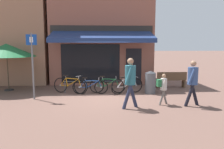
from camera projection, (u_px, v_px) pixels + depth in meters
ground_plane at (104, 97)px, 9.61m from camera, size 160.00×160.00×0.00m
shop_front at (102, 33)px, 13.67m from camera, size 6.01×4.69×6.08m
neighbour_building at (6, 24)px, 13.75m from camera, size 5.67×4.00×7.24m
bike_rack_rail at (99, 83)px, 10.57m from camera, size 3.34×0.04×0.57m
bicycle_orange at (70, 85)px, 10.40m from camera, size 1.72×0.78×0.88m
bicycle_blue at (90, 87)px, 10.30m from camera, size 1.68×0.52×0.81m
bicycle_green at (107, 85)px, 10.50m from camera, size 1.73×0.52×0.84m
bicycle_silver at (127, 86)px, 10.36m from camera, size 1.60×0.75×0.84m
pedestrian_adult at (130, 78)px, 7.87m from camera, size 0.62×0.66×1.85m
pedestrian_child at (163, 85)px, 8.37m from camera, size 0.47×0.43×1.21m
pedestrian_second_adult at (193, 78)px, 8.17m from camera, size 0.64×0.52×1.74m
litter_bin at (150, 82)px, 10.38m from camera, size 0.51×0.51×1.08m
parking_sign at (32, 60)px, 9.12m from camera, size 0.44×0.07×2.79m
cafe_parasol at (7, 50)px, 10.85m from camera, size 2.88×2.88×2.37m
park_bench at (171, 79)px, 11.76m from camera, size 1.61×0.46×0.87m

